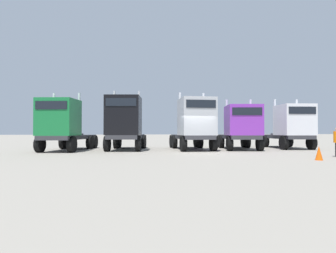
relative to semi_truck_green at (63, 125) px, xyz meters
name	(u,v)px	position (x,y,z in m)	size (l,w,h in m)	color
ground	(198,152)	(9.26, -2.62, -1.90)	(200.00, 200.00, 0.00)	gray
semi_truck_green	(63,125)	(0.00, 0.00, 0.00)	(3.82, 6.50, 4.26)	#333338
semi_truck_black	(125,123)	(4.40, 0.03, 0.17)	(3.55, 6.10, 4.57)	#333338
semi_truck_silver	(195,123)	(9.56, -0.74, 0.13)	(2.74, 6.12, 4.45)	#333338
semi_truck_purple	(241,127)	(13.19, -0.97, -0.11)	(3.63, 6.16, 3.97)	#333338
semi_truck_white	(290,126)	(17.78, -0.46, -0.03)	(3.29, 6.24, 4.14)	#333338
traffic_cone_near	(319,153)	(13.68, -8.67, -1.54)	(0.36, 0.36, 0.71)	#F2590C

